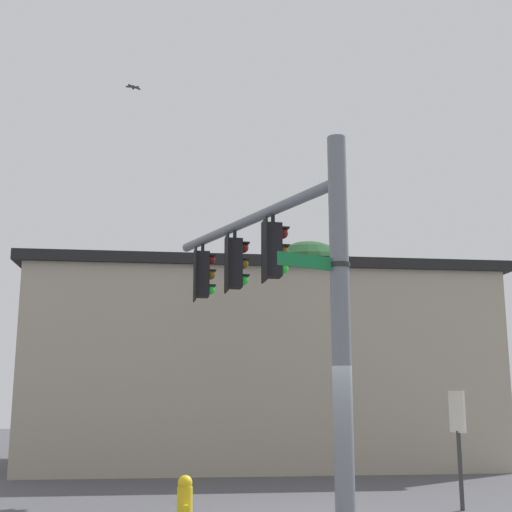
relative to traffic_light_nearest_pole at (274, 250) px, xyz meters
name	(u,v)px	position (x,y,z in m)	size (l,w,h in m)	color
signal_pole	(341,322)	(1.94, 0.70, -1.59)	(0.32, 0.32, 6.41)	slate
mast_arm	(248,221)	(-0.90, -0.35, 0.80)	(0.21, 0.21, 6.05)	slate
traffic_light_nearest_pole	(274,250)	(0.00, 0.00, 0.00)	(0.54, 0.49, 1.31)	black
traffic_light_mid_inner	(236,263)	(-1.44, -0.54, 0.00)	(0.54, 0.49, 1.31)	black
traffic_light_mid_outer	(203,274)	(-2.88, -1.07, 0.00)	(0.54, 0.49, 1.31)	black
street_name_sign	(325,264)	(2.04, 0.43, -0.64)	(0.62, 1.32, 0.22)	#147238
bird_flying	(133,87)	(-2.67, -2.82, 4.40)	(0.21, 0.34, 0.10)	#4C4742
storefront_building	(256,368)	(-9.29, 1.33, -1.84)	(8.93, 14.36, 5.88)	#A89E89
tree_by_storefront	(309,305)	(-10.30, 3.37, 0.39)	(4.34, 4.34, 7.38)	#4C3823
fire_hydrant	(185,503)	(1.60, -1.76, -4.38)	(0.35, 0.24, 0.82)	yellow
historical_marker	(458,431)	(0.49, 3.36, -3.39)	(0.60, 0.08, 2.13)	#333333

